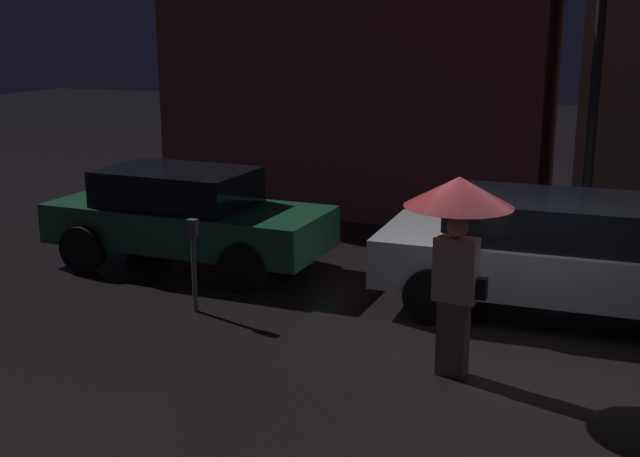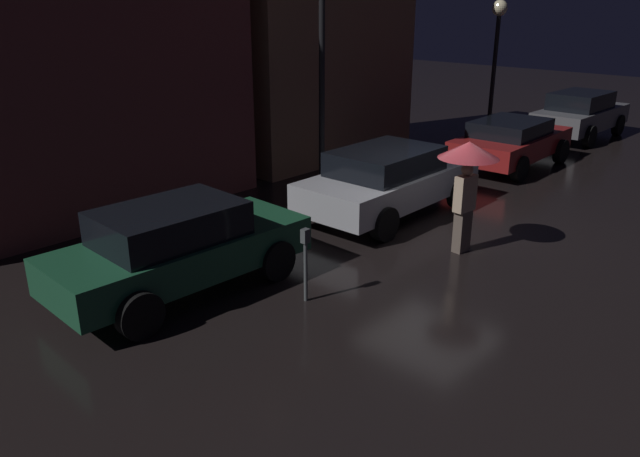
{
  "view_description": "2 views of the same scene",
  "coord_description": "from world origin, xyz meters",
  "px_view_note": "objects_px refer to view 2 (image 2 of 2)",
  "views": [
    {
      "loc": [
        0.9,
        -8.6,
        3.51
      ],
      "look_at": [
        -2.36,
        0.0,
        1.18
      ],
      "focal_mm": 45.0,
      "sensor_mm": 36.0,
      "label": 1
    },
    {
      "loc": [
        -10.26,
        -6.31,
        4.48
      ],
      "look_at": [
        -3.35,
        0.08,
        0.97
      ],
      "focal_mm": 35.0,
      "sensor_mm": 36.0,
      "label": 2
    }
  ],
  "objects_px": {
    "pedestrian_with_umbrella": "(468,165)",
    "parked_car_red": "(511,141)",
    "street_lamp_near": "(322,48)",
    "street_lamp_far": "(497,36)",
    "parked_car_grey": "(580,114)",
    "parked_car_silver": "(389,179)",
    "parked_car_green": "(178,246)",
    "parking_meter": "(306,257)"
  },
  "relations": [
    {
      "from": "parking_meter",
      "to": "street_lamp_near",
      "type": "relative_size",
      "value": 0.24
    },
    {
      "from": "parked_car_red",
      "to": "parking_meter",
      "type": "xyz_separation_m",
      "value": [
        -9.81,
        -1.55,
        0.03
      ]
    },
    {
      "from": "parked_car_grey",
      "to": "pedestrian_with_umbrella",
      "type": "xyz_separation_m",
      "value": [
        -11.45,
        -2.35,
        0.86
      ]
    },
    {
      "from": "parked_car_green",
      "to": "parked_car_red",
      "type": "height_order",
      "value": "parked_car_green"
    },
    {
      "from": "parked_car_silver",
      "to": "parking_meter",
      "type": "xyz_separation_m",
      "value": [
        -4.21,
        -1.58,
        -0.04
      ]
    },
    {
      "from": "parked_car_silver",
      "to": "street_lamp_near",
      "type": "xyz_separation_m",
      "value": [
        0.24,
        2.17,
        2.6
      ]
    },
    {
      "from": "parked_car_grey",
      "to": "street_lamp_near",
      "type": "height_order",
      "value": "street_lamp_near"
    },
    {
      "from": "parking_meter",
      "to": "street_lamp_far",
      "type": "bearing_deg",
      "value": 16.79
    },
    {
      "from": "parked_car_grey",
      "to": "parking_meter",
      "type": "xyz_separation_m",
      "value": [
        -14.88,
        -1.62,
        -0.05
      ]
    },
    {
      "from": "pedestrian_with_umbrella",
      "to": "parking_meter",
      "type": "height_order",
      "value": "pedestrian_with_umbrella"
    },
    {
      "from": "parked_car_red",
      "to": "parked_car_silver",
      "type": "bearing_deg",
      "value": 177.93
    },
    {
      "from": "street_lamp_near",
      "to": "parked_car_red",
      "type": "bearing_deg",
      "value": -22.26
    },
    {
      "from": "parked_car_green",
      "to": "parked_car_silver",
      "type": "relative_size",
      "value": 0.95
    },
    {
      "from": "pedestrian_with_umbrella",
      "to": "parked_car_red",
      "type": "bearing_deg",
      "value": 26.31
    },
    {
      "from": "pedestrian_with_umbrella",
      "to": "street_lamp_far",
      "type": "height_order",
      "value": "street_lamp_far"
    },
    {
      "from": "parked_car_green",
      "to": "street_lamp_near",
      "type": "height_order",
      "value": "street_lamp_near"
    },
    {
      "from": "parking_meter",
      "to": "street_lamp_near",
      "type": "height_order",
      "value": "street_lamp_near"
    },
    {
      "from": "parked_car_silver",
      "to": "parked_car_red",
      "type": "bearing_deg",
      "value": -1.14
    },
    {
      "from": "parked_car_silver",
      "to": "parked_car_grey",
      "type": "bearing_deg",
      "value": -0.64
    },
    {
      "from": "parking_meter",
      "to": "parked_car_green",
      "type": "bearing_deg",
      "value": 122.7
    },
    {
      "from": "parked_car_green",
      "to": "parked_car_silver",
      "type": "xyz_separation_m",
      "value": [
        5.32,
        -0.15,
        0.01
      ]
    },
    {
      "from": "pedestrian_with_umbrella",
      "to": "parking_meter",
      "type": "distance_m",
      "value": 3.62
    },
    {
      "from": "parked_car_red",
      "to": "pedestrian_with_umbrella",
      "type": "distance_m",
      "value": 6.85
    },
    {
      "from": "parked_car_red",
      "to": "pedestrian_with_umbrella",
      "type": "relative_size",
      "value": 2.02
    },
    {
      "from": "parked_car_silver",
      "to": "pedestrian_with_umbrella",
      "type": "height_order",
      "value": "pedestrian_with_umbrella"
    },
    {
      "from": "street_lamp_far",
      "to": "parked_car_grey",
      "type": "bearing_deg",
      "value": -49.52
    },
    {
      "from": "parked_car_green",
      "to": "pedestrian_with_umbrella",
      "type": "xyz_separation_m",
      "value": [
        4.53,
        -2.45,
        0.89
      ]
    },
    {
      "from": "parked_car_red",
      "to": "street_lamp_near",
      "type": "relative_size",
      "value": 0.84
    },
    {
      "from": "parked_car_red",
      "to": "pedestrian_with_umbrella",
      "type": "height_order",
      "value": "pedestrian_with_umbrella"
    },
    {
      "from": "parking_meter",
      "to": "parked_car_silver",
      "type": "bearing_deg",
      "value": 20.58
    },
    {
      "from": "pedestrian_with_umbrella",
      "to": "street_lamp_far",
      "type": "xyz_separation_m",
      "value": [
        9.51,
        4.63,
        1.61
      ]
    },
    {
      "from": "pedestrian_with_umbrella",
      "to": "parking_meter",
      "type": "bearing_deg",
      "value": 174.75
    },
    {
      "from": "parked_car_silver",
      "to": "parked_car_green",
      "type": "bearing_deg",
      "value": 177.52
    },
    {
      "from": "parked_car_green",
      "to": "parked_car_grey",
      "type": "xyz_separation_m",
      "value": [
        15.99,
        -0.11,
        0.03
      ]
    },
    {
      "from": "parked_car_silver",
      "to": "parking_meter",
      "type": "distance_m",
      "value": 4.5
    },
    {
      "from": "parked_car_silver",
      "to": "parked_car_red",
      "type": "height_order",
      "value": "parked_car_silver"
    },
    {
      "from": "parked_car_green",
      "to": "parked_car_red",
      "type": "xyz_separation_m",
      "value": [
        10.92,
        -0.18,
        -0.06
      ]
    },
    {
      "from": "parked_car_silver",
      "to": "street_lamp_near",
      "type": "bearing_deg",
      "value": 82.95
    },
    {
      "from": "street_lamp_near",
      "to": "street_lamp_far",
      "type": "bearing_deg",
      "value": 1.03
    },
    {
      "from": "parked_car_green",
      "to": "pedestrian_with_umbrella",
      "type": "bearing_deg",
      "value": -26.55
    },
    {
      "from": "parked_car_grey",
      "to": "street_lamp_far",
      "type": "relative_size",
      "value": 0.96
    },
    {
      "from": "parking_meter",
      "to": "street_lamp_near",
      "type": "bearing_deg",
      "value": 40.16
    }
  ]
}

